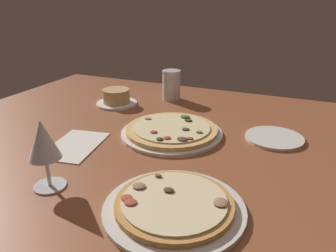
{
  "coord_description": "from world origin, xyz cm",
  "views": [
    {
      "loc": [
        35.75,
        -81.02,
        43.39
      ],
      "look_at": [
        0.78,
        0.9,
        7.0
      ],
      "focal_mm": 34.81,
      "sensor_mm": 36.0,
      "label": 1
    }
  ],
  "objects": [
    {
      "name": "dining_table",
      "position": [
        0.0,
        0.0,
        2.0
      ],
      "size": [
        150.0,
        110.0,
        4.0
      ],
      "primitive_type": "cube",
      "color": "brown",
      "rests_on": "ground"
    },
    {
      "name": "paper_menu",
      "position": [
        -20.16,
        -15.94,
        4.15
      ],
      "size": [
        15.59,
        21.48,
        0.3
      ],
      "primitive_type": "cube",
      "rotation": [
        0.0,
        0.0,
        0.16
      ],
      "color": "silver",
      "rests_on": "dining_table"
    },
    {
      "name": "pizza_main",
      "position": [
        1.59,
        1.79,
        5.21
      ],
      "size": [
        30.25,
        30.25,
        3.31
      ],
      "color": "silver",
      "rests_on": "dining_table"
    },
    {
      "name": "ramekin_on_saucer",
      "position": [
        -28.76,
        20.17,
        6.59
      ],
      "size": [
        15.39,
        15.39,
        5.94
      ],
      "color": "white",
      "rests_on": "dining_table"
    },
    {
      "name": "pizza_side",
      "position": [
        16.18,
        -32.16,
        5.17
      ],
      "size": [
        27.94,
        27.94,
        3.18
      ],
      "color": "silver",
      "rests_on": "dining_table"
    },
    {
      "name": "wine_glass_far",
      "position": [
        -12.12,
        -34.92,
        14.71
      ],
      "size": [
        7.06,
        7.06,
        15.7
      ],
      "color": "silver",
      "rests_on": "dining_table"
    },
    {
      "name": "water_glass",
      "position": [
        -12.07,
        34.38,
        8.97
      ],
      "size": [
        7.13,
        7.13,
        11.66
      ],
      "color": "silver",
      "rests_on": "dining_table"
    },
    {
      "name": "side_plate",
      "position": [
        30.35,
        10.34,
        4.45
      ],
      "size": [
        16.61,
        16.61,
        0.9
      ],
      "primitive_type": "cylinder",
      "color": "silver",
      "rests_on": "dining_table"
    }
  ]
}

